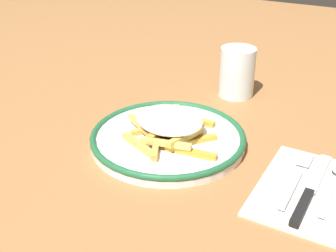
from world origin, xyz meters
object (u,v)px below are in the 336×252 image
Objects in this scene: fries_heap at (168,124)px; fork at (296,178)px; water_glass at (237,72)px; knife at (309,193)px; spoon at (335,179)px; napkin at (311,190)px; plate at (168,138)px.

fries_heap is 1.17× the size of fork.
fries_heap is 0.27m from water_glass.
spoon is at bearing 61.32° from knife.
fork is at bearing -158.15° from spoon.
napkin is 0.02m from knife.
fries_heap is 0.28m from napkin.
spoon is 0.38m from water_glass.
water_glass is (-0.24, 0.30, 0.05)m from napkin.
knife is at bearing -9.87° from plate.
knife is 1.38× the size of spoon.
plate reaches higher than knife.
water_glass is at bearing 126.41° from knife.
water_glass is (-0.27, 0.27, 0.04)m from spoon.
napkin is at bearing -23.71° from fork.
fork is at bearing -4.87° from fries_heap.
fries_heap is 0.30m from spoon.
fork is at bearing -54.14° from water_glass.
plate is 0.27m from napkin.
spoon is at bearing 1.32° from plate.
fries_heap is 0.28m from knife.
fork is 0.06m from spoon.
fries_heap reaches higher than fork.
spoon is at bearing 0.35° from fries_heap.
plate reaches higher than napkin.
water_glass is at bearing 82.26° from fries_heap.
fries_heap is at bearing 173.09° from napkin.
plate is 2.57× the size of water_glass.
napkin is at bearing -51.83° from water_glass.
knife is at bearing -48.88° from fork.
spoon is at bearing -45.08° from water_glass.
plate reaches higher than spoon.
fries_heap is 1.36× the size of spoon.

